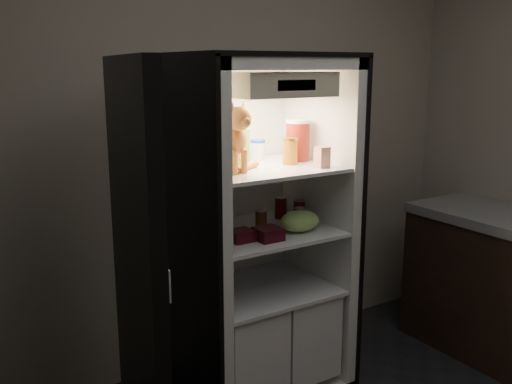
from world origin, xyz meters
TOP-DOWN VIEW (x-y plane):
  - room_shell at (0.00, 0.00)m, footprint 3.60×3.60m
  - refrigerator at (0.00, 1.38)m, footprint 0.90×0.72m
  - fridge_door at (-0.85, 0.95)m, footprint 0.21×0.87m
  - tabby_cat at (-0.22, 1.30)m, footprint 0.31×0.35m
  - parmesan_shaker at (-0.06, 1.41)m, footprint 0.08×0.08m
  - mayo_tub at (0.09, 1.50)m, footprint 0.08×0.08m
  - salsa_jar at (0.16, 1.29)m, footprint 0.08×0.08m
  - pepper_jar at (0.27, 1.37)m, footprint 0.14×0.14m
  - cream_carton at (0.24, 1.12)m, footprint 0.06×0.06m
  - soda_can_a at (0.22, 1.46)m, footprint 0.07×0.07m
  - soda_can_b at (0.28, 1.36)m, footprint 0.07×0.07m
  - soda_can_c at (0.20, 1.24)m, footprint 0.06×0.06m
  - condiment_jar at (0.05, 1.40)m, footprint 0.07×0.07m
  - grape_bag at (0.16, 1.19)m, footprint 0.23×0.17m
  - berry_box_left at (-0.20, 1.21)m, footprint 0.12×0.12m
  - berry_box_right at (-0.07, 1.15)m, footprint 0.13×0.13m

SIDE VIEW (x-z plane):
  - refrigerator at x=0.00m, z-range -0.15..1.73m
  - fridge_door at x=-0.85m, z-range -0.01..1.84m
  - berry_box_left at x=-0.20m, z-range 0.94..1.00m
  - berry_box_right at x=-0.07m, z-range 0.94..1.00m
  - condiment_jar at x=0.05m, z-range 0.94..1.03m
  - soda_can_c at x=0.20m, z-range 0.94..1.05m
  - grape_bag at x=0.16m, z-range 0.94..1.05m
  - soda_can_b at x=0.28m, z-range 0.94..1.06m
  - soda_can_a at x=0.22m, z-range 0.94..1.07m
  - cream_carton at x=0.24m, z-range 1.29..1.40m
  - mayo_tub at x=0.09m, z-range 1.29..1.41m
  - salsa_jar at x=0.16m, z-range 1.29..1.43m
  - parmesan_shaker at x=-0.06m, z-range 1.29..1.48m
  - pepper_jar at x=0.27m, z-range 1.29..1.52m
  - tabby_cat at x=-0.22m, z-range 1.24..1.61m
  - room_shell at x=0.00m, z-range -0.18..3.42m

